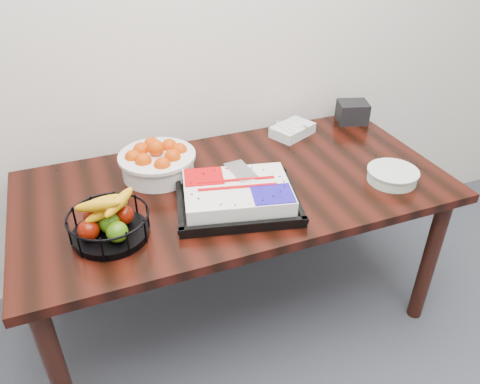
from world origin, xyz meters
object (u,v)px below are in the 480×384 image
object	(u,v)px
cake_tray	(237,196)
napkin_box	(352,112)
table	(235,200)
tangerine_bowl	(157,157)
plate_stack	(392,175)
fruit_basket	(109,223)

from	to	relation	value
cake_tray	napkin_box	xyz separation A→B (m)	(0.85, 0.51, 0.01)
table	tangerine_bowl	size ratio (longest dim) A/B	5.47
table	napkin_box	world-z (taller)	napkin_box
napkin_box	cake_tray	bearing A→B (deg)	-149.29
plate_stack	cake_tray	bearing A→B (deg)	173.86
table	cake_tray	bearing A→B (deg)	-108.13
table	napkin_box	bearing A→B (deg)	23.63
fruit_basket	plate_stack	bearing A→B (deg)	-2.57
cake_tray	tangerine_bowl	distance (m)	0.42
tangerine_bowl	fruit_basket	xyz separation A→B (m)	(-0.26, -0.36, -0.03)
plate_stack	napkin_box	size ratio (longest dim) A/B	1.42
fruit_basket	cake_tray	bearing A→B (deg)	2.37
fruit_basket	napkin_box	xyz separation A→B (m)	(1.34, 0.53, -0.01)
table	cake_tray	xyz separation A→B (m)	(-0.05, -0.16, 0.13)
table	tangerine_bowl	distance (m)	0.38
plate_stack	napkin_box	bearing A→B (deg)	73.46
napkin_box	plate_stack	bearing A→B (deg)	-106.54
table	plate_stack	bearing A→B (deg)	-19.98
fruit_basket	napkin_box	size ratio (longest dim) A/B	1.90
tangerine_bowl	fruit_basket	world-z (taller)	tangerine_bowl
tangerine_bowl	plate_stack	distance (m)	1.00
fruit_basket	plate_stack	xyz separation A→B (m)	(1.17, -0.05, -0.04)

